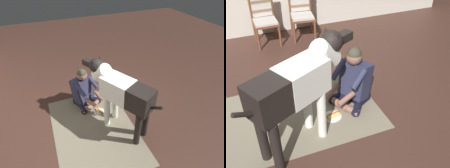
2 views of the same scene
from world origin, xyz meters
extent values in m
plane|color=#41271F|center=(0.00, 0.00, 0.00)|extent=(14.42, 14.42, 0.00)
cube|color=#756B57|center=(-0.24, 0.08, 0.00)|extent=(2.14, 1.46, 0.01)
cube|color=black|center=(0.62, 0.08, 0.06)|extent=(0.37, 0.41, 0.12)
cylinder|color=black|center=(0.55, -0.13, 0.07)|extent=(0.33, 0.38, 0.11)
cylinder|color=#875A4B|center=(0.38, -0.13, 0.06)|extent=(0.27, 0.36, 0.09)
cylinder|color=black|center=(0.40, 0.15, 0.07)|extent=(0.40, 0.13, 0.11)
cylinder|color=#875A4B|center=(0.30, 0.02, 0.06)|extent=(0.23, 0.37, 0.09)
cube|color=#292B45|center=(0.58, 0.06, 0.38)|extent=(0.46, 0.50, 0.54)
cylinder|color=#292B45|center=(0.52, -0.16, 0.53)|extent=(0.30, 0.21, 0.24)
cylinder|color=#875A4B|center=(0.32, -0.21, 0.30)|extent=(0.28, 0.16, 0.12)
cylinder|color=#292B45|center=(0.36, 0.15, 0.53)|extent=(0.30, 0.21, 0.24)
cylinder|color=#875A4B|center=(0.20, 0.01, 0.30)|extent=(0.26, 0.22, 0.12)
sphere|color=#875A4B|center=(0.54, 0.04, 0.74)|extent=(0.21, 0.21, 0.21)
sphere|color=#3A3629|center=(0.54, 0.04, 0.78)|extent=(0.19, 0.19, 0.19)
cylinder|color=white|center=(-0.19, -0.20, 0.33)|extent=(0.11, 0.11, 0.67)
cylinder|color=white|center=(-0.08, -0.42, 0.33)|extent=(0.11, 0.11, 0.67)
cylinder|color=black|center=(-0.79, -0.51, 0.33)|extent=(0.11, 0.11, 0.67)
cylinder|color=black|center=(-0.68, -0.73, 0.33)|extent=(0.11, 0.11, 0.67)
cube|color=white|center=(-0.26, -0.37, 0.86)|extent=(0.63, 0.55, 0.39)
cube|color=black|center=(-0.63, -0.56, 0.86)|extent=(0.56, 0.50, 0.37)
cylinder|color=white|center=(0.05, -0.21, 1.03)|extent=(0.45, 0.39, 0.38)
sphere|color=black|center=(0.15, -0.16, 1.13)|extent=(0.26, 0.26, 0.26)
cube|color=black|center=(0.35, -0.06, 1.11)|extent=(0.23, 0.19, 0.10)
cone|color=black|center=(0.11, -0.09, 1.22)|extent=(0.12, 0.12, 0.12)
cone|color=black|center=(0.18, -0.23, 1.22)|extent=(0.12, 0.12, 0.12)
cylinder|color=black|center=(-0.85, -0.68, 0.83)|extent=(0.33, 0.20, 0.23)
cylinder|color=silver|center=(0.15, -0.16, 0.01)|extent=(0.24, 0.24, 0.01)
cylinder|color=#D8BA64|center=(0.16, -0.18, 0.04)|extent=(0.19, 0.08, 0.05)
cylinder|color=#D8BA64|center=(0.15, -0.14, 0.04)|extent=(0.19, 0.08, 0.05)
cylinder|color=#A74233|center=(0.15, -0.16, 0.04)|extent=(0.19, 0.07, 0.04)
camera|label=1|loc=(-2.38, 0.60, 2.65)|focal=28.24mm
camera|label=2|loc=(-0.77, -2.64, 2.45)|focal=42.35mm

